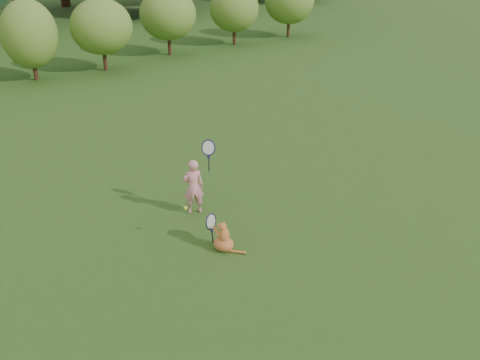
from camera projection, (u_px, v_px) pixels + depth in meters
ground at (259, 237)px, 8.90m from camera, size 100.00×100.00×0.00m
shrub_row at (18, 36)px, 17.77m from camera, size 28.00×3.00×2.80m
child at (194, 185)px, 9.46m from camera, size 0.63×0.45×1.53m
cat at (223, 235)px, 8.47m from camera, size 0.43×0.65×0.68m
tennis_ball at (185, 208)px, 8.55m from camera, size 0.07×0.07×0.07m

